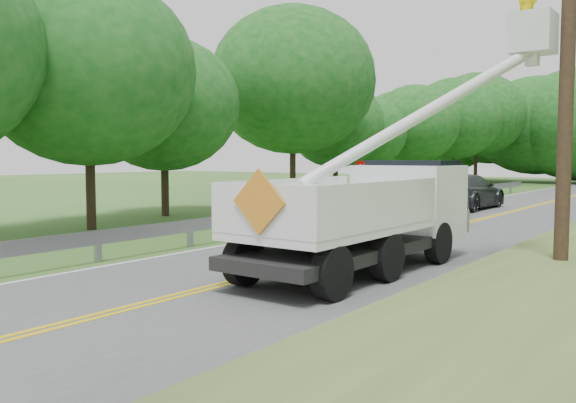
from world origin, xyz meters
The scene contains 8 objects.
ground centered at (0.00, 0.00, 0.00)m, with size 140.00×140.00×0.00m, color #3C5923.
road centered at (0.00, 14.00, 0.01)m, with size 7.20×96.00×0.03m.
guardrail centered at (-4.02, 14.91, 0.55)m, with size 0.18×48.00×0.77m.
treeline_left centered at (-10.77, 26.97, 5.56)m, with size 9.59×54.65×10.36m.
bucket_truck centered at (1.68, 7.65, 1.54)m, with size 4.48×6.89×6.71m.
suv_silver centered at (-1.80, 17.85, 0.84)m, with size 2.71×5.88×1.63m, color #ADAFB4.
suv_darkgrey centered at (-2.21, 23.08, 0.85)m, with size 2.32×5.71×1.66m, color #313438.
stop_sign_permanent centered at (-4.88, 17.79, 1.53)m, with size 0.50×0.06×2.33m.
Camera 1 is at (7.81, -4.57, 2.49)m, focal length 37.33 mm.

